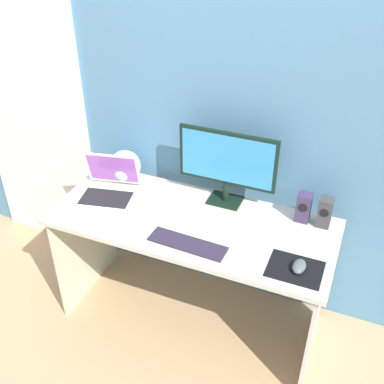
# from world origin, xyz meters

# --- Properties ---
(ground_plane) EXTENTS (8.00, 8.00, 0.00)m
(ground_plane) POSITION_xyz_m (0.00, 0.00, 0.00)
(ground_plane) COLOR tan
(wall_back) EXTENTS (6.00, 0.04, 2.50)m
(wall_back) POSITION_xyz_m (0.00, 0.39, 1.25)
(wall_back) COLOR teal
(wall_back) RESTS_ON ground_plane
(door_left) EXTENTS (0.82, 0.02, 2.02)m
(door_left) POSITION_xyz_m (-1.27, 0.36, 1.01)
(door_left) COLOR white
(door_left) RESTS_ON ground_plane
(desk) EXTENTS (1.50, 0.63, 0.74)m
(desk) POSITION_xyz_m (0.00, 0.00, 0.59)
(desk) COLOR beige
(desk) RESTS_ON ground_plane
(monitor) EXTENTS (0.54, 0.14, 0.43)m
(monitor) POSITION_xyz_m (0.11, 0.23, 0.98)
(monitor) COLOR black
(monitor) RESTS_ON desk
(speaker_right) EXTENTS (0.07, 0.08, 0.16)m
(speaker_right) POSITION_xyz_m (0.64, 0.22, 0.82)
(speaker_right) COLOR #373939
(speaker_right) RESTS_ON desk
(speaker_near_monitor) EXTENTS (0.07, 0.07, 0.16)m
(speaker_near_monitor) POSITION_xyz_m (0.53, 0.22, 0.82)
(speaker_near_monitor) COLOR #382D4D
(speaker_near_monitor) RESTS_ON desk
(laptop) EXTENTS (0.36, 0.34, 0.22)m
(laptop) POSITION_xyz_m (-0.52, 0.04, 0.78)
(laptop) COLOR white
(laptop) RESTS_ON desk
(fishbowl) EXTENTS (0.19, 0.19, 0.19)m
(fishbowl) POSITION_xyz_m (-0.52, 0.22, 0.83)
(fishbowl) COLOR silver
(fishbowl) RESTS_ON desk
(keyboard_external) EXTENTS (0.40, 0.13, 0.01)m
(keyboard_external) POSITION_xyz_m (0.06, -0.19, 0.74)
(keyboard_external) COLOR #2A2232
(keyboard_external) RESTS_ON desk
(mousepad) EXTENTS (0.25, 0.20, 0.00)m
(mousepad) POSITION_xyz_m (0.58, -0.16, 0.74)
(mousepad) COLOR black
(mousepad) RESTS_ON desk
(mouse) EXTENTS (0.06, 0.10, 0.04)m
(mouse) POSITION_xyz_m (0.60, -0.16, 0.76)
(mouse) COLOR #4E5957
(mouse) RESTS_ON mousepad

